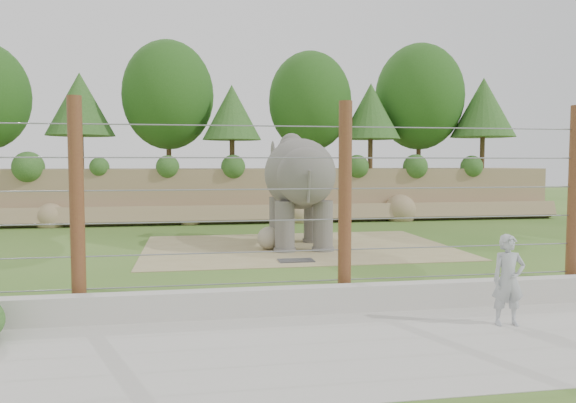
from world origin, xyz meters
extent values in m
plane|color=#3E6821|center=(0.00, 0.00, 0.00)|extent=(90.00, 90.00, 0.00)
cube|color=#99815A|center=(0.00, 13.00, 1.25)|extent=(30.00, 4.00, 2.50)
cube|color=#99815A|center=(0.00, 10.70, 0.35)|extent=(30.00, 1.37, 1.07)
cylinder|color=#3F2B19|center=(-8.00, 12.50, 3.29)|extent=(0.24, 0.24, 1.58)
sphere|color=#1F4D14|center=(-8.00, 12.50, 5.42)|extent=(3.60, 3.60, 3.60)
cylinder|color=#3F2B19|center=(-4.00, 13.00, 3.46)|extent=(0.24, 0.24, 1.92)
sphere|color=#1F4D14|center=(-4.00, 13.00, 6.07)|extent=(4.40, 4.40, 4.40)
cylinder|color=#3F2B19|center=(-1.00, 11.80, 3.20)|extent=(0.24, 0.24, 1.40)
sphere|color=#1F4D14|center=(-1.00, 11.80, 5.10)|extent=(3.20, 3.20, 3.20)
cylinder|color=#3F2B19|center=(3.00, 12.80, 3.41)|extent=(0.24, 0.24, 1.82)
sphere|color=#1F4D14|center=(3.00, 12.80, 5.88)|extent=(4.16, 4.16, 4.16)
cylinder|color=#3F2B19|center=(6.00, 12.20, 3.25)|extent=(0.24, 0.24, 1.50)
sphere|color=#1F4D14|center=(6.00, 12.20, 5.29)|extent=(3.44, 3.44, 3.44)
cylinder|color=#3F2B19|center=(9.00, 13.20, 3.51)|extent=(0.24, 0.24, 2.03)
sphere|color=#1F4D14|center=(9.00, 13.20, 6.27)|extent=(4.64, 4.64, 4.64)
cylinder|color=#3F2B19|center=(12.00, 12.00, 3.32)|extent=(0.24, 0.24, 1.64)
sphere|color=#1F4D14|center=(12.00, 12.00, 5.55)|extent=(3.76, 3.76, 3.76)
cube|color=#978657|center=(0.50, 3.00, 0.01)|extent=(10.00, 7.00, 0.02)
cube|color=#262628|center=(-0.05, 0.39, 0.04)|extent=(1.00, 0.60, 0.03)
sphere|color=gray|center=(-0.52, 2.64, 0.39)|extent=(0.73, 0.73, 0.73)
cube|color=#BBB8AE|center=(0.00, -5.00, 0.25)|extent=(26.00, 0.35, 0.50)
cube|color=#BBB8AE|center=(0.00, -7.00, 0.01)|extent=(26.00, 4.00, 0.01)
cylinder|color=#532319|center=(-5.00, -4.50, 2.00)|extent=(0.26, 0.26, 4.00)
cylinder|color=#532319|center=(0.00, -4.50, 2.00)|extent=(0.26, 0.26, 4.00)
cylinder|color=#532319|center=(5.00, -4.50, 2.00)|extent=(0.26, 0.26, 4.00)
cylinder|color=gray|center=(0.00, -4.50, 0.50)|extent=(20.00, 0.02, 0.02)
cylinder|color=gray|center=(0.00, -4.50, 1.10)|extent=(20.00, 0.02, 0.02)
cylinder|color=gray|center=(0.00, -4.50, 1.70)|extent=(20.00, 0.02, 0.02)
cylinder|color=gray|center=(0.00, -4.50, 2.30)|extent=(20.00, 0.02, 0.02)
cylinder|color=gray|center=(0.00, -4.50, 2.90)|extent=(20.00, 0.02, 0.02)
cylinder|color=gray|center=(0.00, -4.50, 3.50)|extent=(20.00, 0.02, 0.02)
imported|color=silver|center=(2.39, -6.37, 0.80)|extent=(0.61, 0.44, 1.57)
camera|label=1|loc=(-2.97, -15.09, 2.81)|focal=35.00mm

